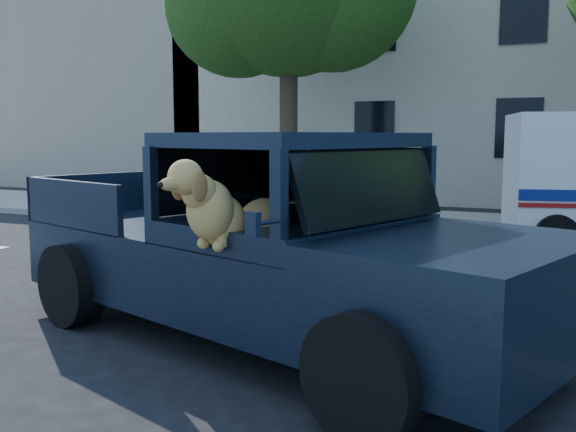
# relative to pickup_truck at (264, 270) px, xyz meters

# --- Properties ---
(ground) EXTENTS (120.00, 120.00, 0.00)m
(ground) POSITION_rel_pickup_truck_xyz_m (0.28, -0.74, -0.69)
(ground) COLOR black
(ground) RESTS_ON ground
(far_sidewalk) EXTENTS (60.00, 4.00, 0.15)m
(far_sidewalk) POSITION_rel_pickup_truck_xyz_m (0.28, 8.46, -0.61)
(far_sidewalk) COLOR gray
(far_sidewalk) RESTS_ON ground
(lane_stripes) EXTENTS (21.60, 0.14, 0.01)m
(lane_stripes) POSITION_rel_pickup_truck_xyz_m (2.28, 2.66, -0.68)
(lane_stripes) COLOR silver
(lane_stripes) RESTS_ON ground
(building_left) EXTENTS (12.00, 6.00, 8.00)m
(building_left) POSITION_rel_pickup_truck_xyz_m (-14.72, 15.76, 3.31)
(building_left) COLOR tan
(building_left) RESTS_ON ground
(pickup_truck) EXTENTS (6.07, 3.87, 2.03)m
(pickup_truck) POSITION_rel_pickup_truck_xyz_m (0.00, 0.00, 0.00)
(pickup_truck) COLOR black
(pickup_truck) RESTS_ON ground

